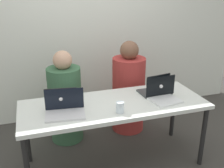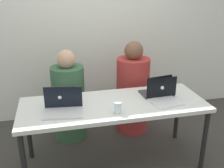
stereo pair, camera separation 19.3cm
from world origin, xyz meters
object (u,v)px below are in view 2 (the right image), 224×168
(person_on_right, at_px, (132,92))
(laptop_front_left, at_px, (63,108))
(person_on_left, at_px, (69,100))
(laptop_back_right, at_px, (158,91))
(laptop_back_left, at_px, (61,100))
(water_glass_center, at_px, (118,108))
(laptop_front_right, at_px, (163,96))

(person_on_right, xyz_separation_m, laptop_front_left, (-0.92, -0.74, 0.24))
(person_on_left, distance_m, laptop_front_left, 0.79)
(laptop_back_right, xyz_separation_m, laptop_front_left, (-1.02, -0.17, -0.00))
(laptop_back_left, bearing_deg, laptop_back_right, -171.57)
(water_glass_center, bearing_deg, laptop_front_left, 165.68)
(laptop_front_left, distance_m, water_glass_center, 0.51)
(laptop_front_right, relative_size, water_glass_center, 3.08)
(laptop_front_right, height_order, laptop_front_left, laptop_front_right)
(person_on_left, relative_size, laptop_back_right, 3.32)
(person_on_left, bearing_deg, person_on_right, 169.43)
(person_on_left, bearing_deg, water_glass_center, 104.10)
(laptop_back_left, bearing_deg, person_on_left, -91.97)
(person_on_right, bearing_deg, laptop_front_right, 114.59)
(laptop_back_right, distance_m, water_glass_center, 0.60)
(laptop_back_right, distance_m, laptop_front_left, 1.03)
(person_on_left, distance_m, person_on_right, 0.82)
(laptop_back_right, height_order, water_glass_center, laptop_back_right)
(laptop_back_left, bearing_deg, person_on_right, -139.72)
(laptop_back_left, distance_m, laptop_front_left, 0.16)
(person_on_right, bearing_deg, laptop_back_right, 116.74)
(person_on_right, relative_size, laptop_front_left, 3.13)
(person_on_left, relative_size, laptop_front_right, 3.50)
(laptop_front_right, bearing_deg, laptop_front_left, 171.42)
(water_glass_center, bearing_deg, laptop_back_left, 150.10)
(laptop_back_right, xyz_separation_m, water_glass_center, (-0.52, -0.29, -0.00))
(laptop_back_right, height_order, laptop_front_left, laptop_back_right)
(person_on_left, height_order, laptop_back_left, person_on_left)
(laptop_front_left, bearing_deg, laptop_back_right, 16.49)
(person_on_left, relative_size, water_glass_center, 10.76)
(person_on_right, distance_m, laptop_back_left, 1.12)
(person_on_right, height_order, laptop_front_right, person_on_right)
(person_on_right, bearing_deg, laptop_front_left, 56.08)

